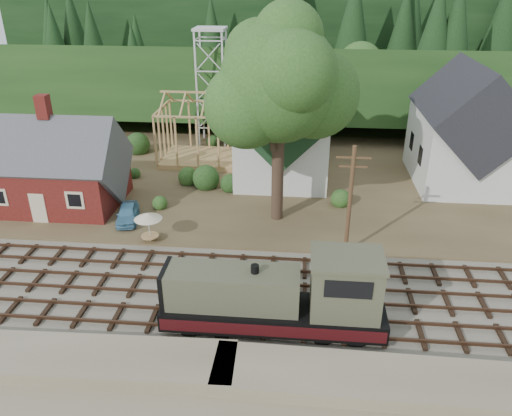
# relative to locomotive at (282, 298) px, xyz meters

# --- Properties ---
(ground) EXTENTS (140.00, 140.00, 0.00)m
(ground) POSITION_rel_locomotive_xyz_m (-2.96, 3.00, -2.10)
(ground) COLOR #384C1E
(ground) RESTS_ON ground
(embankment) EXTENTS (64.00, 5.00, 1.60)m
(embankment) POSITION_rel_locomotive_xyz_m (-2.96, -5.50, -2.10)
(embankment) COLOR #7F7259
(embankment) RESTS_ON ground
(railroad_bed) EXTENTS (64.00, 11.00, 0.16)m
(railroad_bed) POSITION_rel_locomotive_xyz_m (-2.96, 3.00, -2.02)
(railroad_bed) COLOR #726B5B
(railroad_bed) RESTS_ON ground
(village_flat) EXTENTS (64.00, 26.00, 0.30)m
(village_flat) POSITION_rel_locomotive_xyz_m (-2.96, 21.00, -1.95)
(village_flat) COLOR brown
(village_flat) RESTS_ON ground
(hillside) EXTENTS (70.00, 28.96, 12.74)m
(hillside) POSITION_rel_locomotive_xyz_m (-2.96, 45.00, -2.10)
(hillside) COLOR #1E3F19
(hillside) RESTS_ON ground
(ridge) EXTENTS (80.00, 20.00, 12.00)m
(ridge) POSITION_rel_locomotive_xyz_m (-2.96, 61.00, -2.10)
(ridge) COLOR black
(ridge) RESTS_ON ground
(depot) EXTENTS (10.80, 7.41, 9.00)m
(depot) POSITION_rel_locomotive_xyz_m (-18.96, 14.00, 1.12)
(depot) COLOR #561314
(depot) RESTS_ON village_flat
(church) EXTENTS (8.40, 15.17, 13.00)m
(church) POSITION_rel_locomotive_xyz_m (-0.96, 22.68, 3.08)
(church) COLOR silver
(church) RESTS_ON village_flat
(farmhouse) EXTENTS (8.40, 10.80, 10.60)m
(farmhouse) POSITION_rel_locomotive_xyz_m (15.04, 22.00, 2.77)
(farmhouse) COLOR silver
(farmhouse) RESTS_ON village_flat
(timber_frame) EXTENTS (8.20, 6.20, 6.99)m
(timber_frame) POSITION_rel_locomotive_xyz_m (-8.96, 25.00, 1.17)
(timber_frame) COLOR tan
(timber_frame) RESTS_ON village_flat
(lattice_tower) EXTENTS (3.20, 3.20, 12.12)m
(lattice_tower) POSITION_rel_locomotive_xyz_m (-8.96, 31.00, 7.94)
(lattice_tower) COLOR silver
(lattice_tower) RESTS_ON village_flat
(big_tree) EXTENTS (10.90, 8.40, 14.70)m
(big_tree) POSITION_rel_locomotive_xyz_m (-0.79, 13.08, 8.12)
(big_tree) COLOR #38281E
(big_tree) RESTS_ON village_flat
(telegraph_pole_near) EXTENTS (2.20, 0.28, 8.00)m
(telegraph_pole_near) POSITION_rel_locomotive_xyz_m (4.04, 8.20, 2.15)
(telegraph_pole_near) COLOR #4C331E
(telegraph_pole_near) RESTS_ON ground
(locomotive) EXTENTS (11.79, 2.95, 4.72)m
(locomotive) POSITION_rel_locomotive_xyz_m (0.00, 0.00, 0.00)
(locomotive) COLOR black
(locomotive) RESTS_ON railroad_bed
(car_blue) EXTENTS (2.23, 3.99, 1.28)m
(car_blue) POSITION_rel_locomotive_xyz_m (-12.36, 11.34, -1.16)
(car_blue) COLOR #599BC0
(car_blue) RESTS_ON village_flat
(car_green) EXTENTS (3.38, 1.85, 1.06)m
(car_green) POSITION_rel_locomotive_xyz_m (-23.43, 14.81, -1.27)
(car_green) COLOR #85B67E
(car_green) RESTS_ON village_flat
(car_red) EXTENTS (4.35, 2.76, 1.12)m
(car_red) POSITION_rel_locomotive_xyz_m (19.58, 21.40, -1.24)
(car_red) COLOR red
(car_red) RESTS_ON village_flat
(patio_set) EXTENTS (1.98, 1.98, 2.20)m
(patio_set) POSITION_rel_locomotive_xyz_m (-9.79, 8.50, 0.08)
(patio_set) COLOR silver
(patio_set) RESTS_ON village_flat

